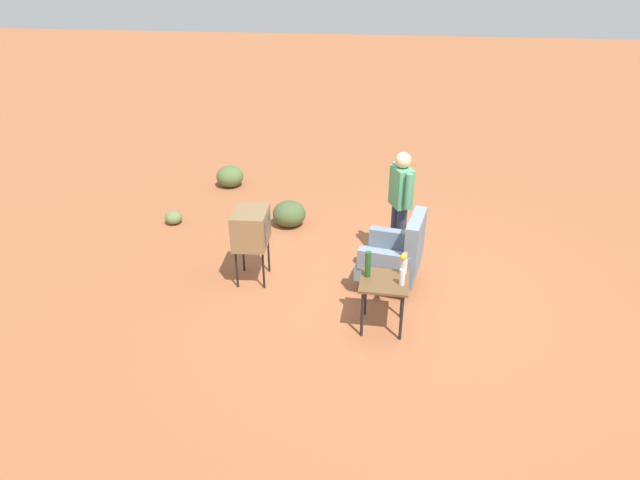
# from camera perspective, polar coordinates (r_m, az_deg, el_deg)

# --- Properties ---
(ground_plane) EXTENTS (60.00, 60.00, 0.00)m
(ground_plane) POSITION_cam_1_polar(r_m,az_deg,el_deg) (7.30, 8.14, -5.26)
(ground_plane) COLOR #A05B38
(armchair) EXTENTS (0.88, 0.89, 1.06)m
(armchair) POSITION_cam_1_polar(r_m,az_deg,el_deg) (7.12, 8.17, -1.52)
(armchair) COLOR brown
(armchair) RESTS_ON ground
(side_table) EXTENTS (0.56, 0.56, 0.64)m
(side_table) POSITION_cam_1_polar(r_m,az_deg,el_deg) (6.30, 6.80, -5.03)
(side_table) COLOR black
(side_table) RESTS_ON ground
(tv_on_stand) EXTENTS (0.64, 0.50, 1.03)m
(tv_on_stand) POSITION_cam_1_polar(r_m,az_deg,el_deg) (7.16, -7.32, 1.25)
(tv_on_stand) COLOR black
(tv_on_stand) RESTS_ON ground
(person_standing) EXTENTS (0.53, 0.35, 1.64)m
(person_standing) POSITION_cam_1_polar(r_m,az_deg,el_deg) (7.64, 8.52, 4.17)
(person_standing) COLOR #2D3347
(person_standing) RESTS_ON ground
(bottle_wine_green) EXTENTS (0.07, 0.07, 0.32)m
(bottle_wine_green) POSITION_cam_1_polar(r_m,az_deg,el_deg) (6.24, 5.10, -2.57)
(bottle_wine_green) COLOR #1E5623
(bottle_wine_green) RESTS_ON side_table
(bottle_short_clear) EXTENTS (0.06, 0.06, 0.20)m
(bottle_short_clear) POSITION_cam_1_polar(r_m,az_deg,el_deg) (6.15, 8.71, -3.92)
(bottle_short_clear) COLOR silver
(bottle_short_clear) RESTS_ON side_table
(flower_vase) EXTENTS (0.15, 0.10, 0.27)m
(flower_vase) POSITION_cam_1_polar(r_m,az_deg,el_deg) (6.35, 8.87, -2.34)
(flower_vase) COLOR silver
(flower_vase) RESTS_ON side_table
(shrub_near) EXTENTS (0.55, 0.55, 0.42)m
(shrub_near) POSITION_cam_1_polar(r_m,az_deg,el_deg) (8.93, -3.29, 2.81)
(shrub_near) COLOR #475B33
(shrub_near) RESTS_ON ground
(shrub_mid) EXTENTS (0.29, 0.29, 0.22)m
(shrub_mid) POSITION_cam_1_polar(r_m,az_deg,el_deg) (9.35, -15.28, 2.32)
(shrub_mid) COLOR olive
(shrub_mid) RESTS_ON ground
(shrub_lone) EXTENTS (0.53, 0.53, 0.41)m
(shrub_lone) POSITION_cam_1_polar(r_m,az_deg,el_deg) (10.73, -9.53, 6.68)
(shrub_lone) COLOR #516B38
(shrub_lone) RESTS_ON ground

